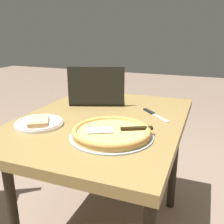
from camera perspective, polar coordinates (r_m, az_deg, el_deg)
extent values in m
cube|color=olive|center=(1.39, -2.18, -2.20)|extent=(1.15, 0.85, 0.05)
cylinder|color=black|center=(1.98, -7.56, -7.52)|extent=(0.05, 0.05, 0.68)
cylinder|color=black|center=(1.48, -21.57, -18.23)|extent=(0.05, 0.05, 0.68)
cylinder|color=black|center=(1.78, 13.60, -10.94)|extent=(0.05, 0.05, 0.68)
cube|color=black|center=(1.71, -3.17, 2.68)|extent=(0.34, 0.40, 0.02)
cube|color=black|center=(1.71, -3.18, 3.02)|extent=(0.24, 0.34, 0.00)
cube|color=black|center=(1.56, -3.58, 5.91)|extent=(0.13, 0.33, 0.23)
cube|color=#83B1F3|center=(1.57, -3.57, 5.93)|extent=(0.11, 0.29, 0.20)
cylinder|color=white|center=(1.33, -15.97, -2.58)|extent=(0.24, 0.24, 0.01)
torus|color=silver|center=(1.32, -16.00, -2.17)|extent=(0.23, 0.23, 0.01)
cube|color=#E8B873|center=(1.32, -16.03, -1.89)|extent=(0.18, 0.16, 0.02)
cube|color=tan|center=(1.25, -16.28, -2.99)|extent=(0.07, 0.09, 0.03)
cylinder|color=#A0A7AB|center=(1.14, -0.13, -5.38)|extent=(0.38, 0.38, 0.01)
cylinder|color=#EAB45C|center=(1.14, -0.13, -4.72)|extent=(0.35, 0.35, 0.02)
torus|color=#CB9149|center=(1.13, -0.13, -4.19)|extent=(0.35, 0.35, 0.02)
cube|color=#B2A8BD|center=(1.13, -2.75, -4.10)|extent=(0.12, 0.14, 0.00)
cube|color=black|center=(1.15, 5.54, -3.67)|extent=(0.09, 0.14, 0.01)
cube|color=#C3B7C2|center=(1.42, 10.37, -1.08)|extent=(0.14, 0.14, 0.00)
cube|color=black|center=(1.50, 8.29, 0.15)|extent=(0.09, 0.08, 0.01)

